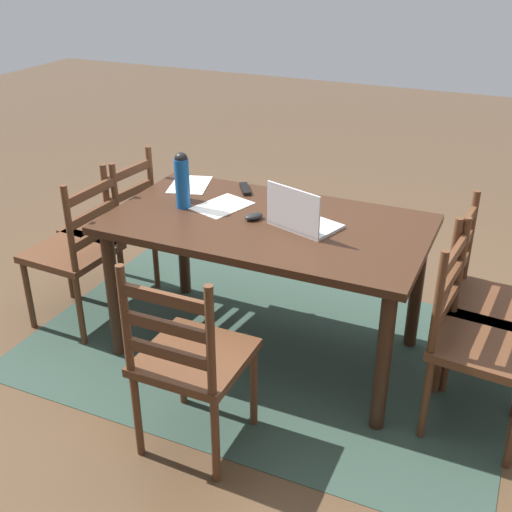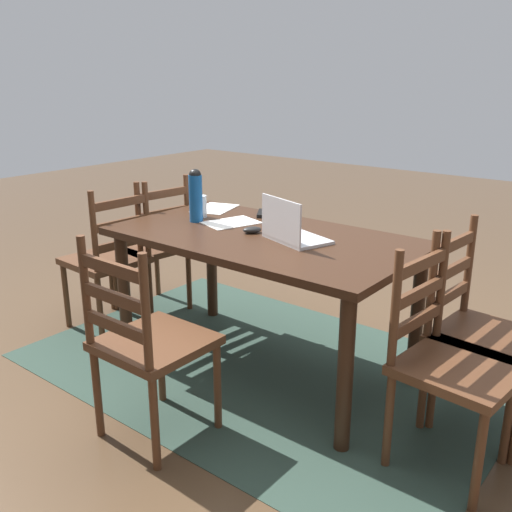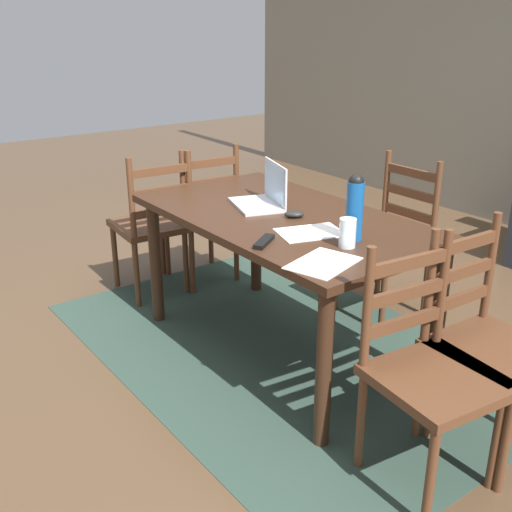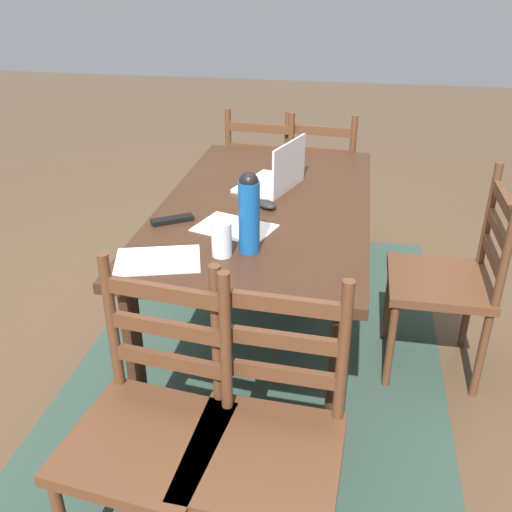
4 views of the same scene
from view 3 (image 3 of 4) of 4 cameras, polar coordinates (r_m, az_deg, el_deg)
ground_plane at (r=3.44m, az=2.36°, el=-8.57°), size 14.00×14.00×0.00m
area_rug at (r=3.43m, az=2.36°, el=-8.53°), size 2.58×1.70×0.01m
dining_table at (r=3.15m, az=2.54°, el=2.16°), size 1.61×0.89×0.77m
chair_right_near at (r=2.44m, az=15.78°, el=-10.30°), size 0.49×0.49×0.95m
chair_far_head at (r=3.77m, az=12.19°, el=1.47°), size 0.44×0.44×0.95m
chair_left_far at (r=4.16m, az=-5.16°, el=3.78°), size 0.48×0.48×0.95m
chair_right_far at (r=2.71m, az=20.47°, el=-7.64°), size 0.46×0.46×0.95m
chair_left_near at (r=4.00m, az=-9.51°, el=2.82°), size 0.47×0.47×0.95m
laptop at (r=3.26m, az=0.80°, el=5.67°), size 0.37×0.31×0.23m
water_bottle at (r=2.75m, az=9.13°, el=4.57°), size 0.08×0.08×0.30m
drinking_glass at (r=2.69m, az=8.46°, el=2.13°), size 0.07×0.07×0.13m
computer_mouse at (r=3.08m, az=3.55°, el=3.88°), size 0.11×0.12×0.03m
tv_remote at (r=2.71m, az=0.74°, el=1.35°), size 0.13×0.17×0.02m
paper_stack_left at (r=2.51m, az=6.24°, el=-0.66°), size 0.29×0.34×0.00m
paper_stack_right at (r=2.86m, az=5.05°, el=2.18°), size 0.29×0.35×0.00m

